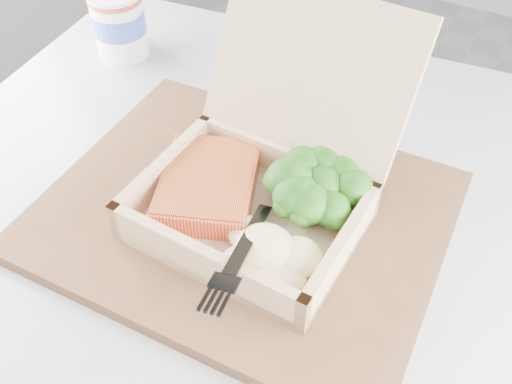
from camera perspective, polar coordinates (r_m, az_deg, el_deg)
The scene contains 9 objects.
cafe_table at distance 0.71m, azimuth -1.36°, elevation -13.37°, with size 0.84×0.84×0.72m.
serving_tray at distance 0.57m, azimuth -1.24°, elevation -2.25°, with size 0.38×0.31×0.02m, color brown.
takeout_container at distance 0.54m, azimuth 1.28°, elevation 2.40°, with size 0.21×0.24×0.18m.
salmon_fillet at distance 0.55m, azimuth -4.79°, elevation 0.75°, with size 0.09×0.12×0.02m, color #FF5331.
broccoli_pile at distance 0.54m, azimuth 6.52°, elevation 0.23°, with size 0.10×0.10×0.04m, color #317B1B, non-canonical shape.
mashed_potatoes at distance 0.50m, azimuth 0.80°, elevation -5.65°, with size 0.09×0.08×0.03m, color beige.
plastic_fork at distance 0.50m, azimuth -0.04°, elevation -2.88°, with size 0.05×0.16×0.03m.
paper_cup at distance 0.80m, azimuth -13.55°, elevation 16.18°, with size 0.07×0.07×0.09m.
receipt at distance 0.72m, azimuth 3.15°, elevation 9.13°, with size 0.08×0.15×0.00m, color white.
Camera 1 is at (-0.48, -0.33, 1.15)m, focal length 40.00 mm.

